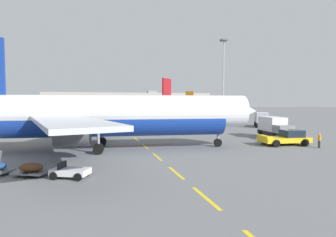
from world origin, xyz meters
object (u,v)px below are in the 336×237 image
at_px(pushback_tug, 286,138).
at_px(fuel_service_truck, 261,119).
at_px(airliner_far_center, 187,110).
at_px(catering_truck, 274,127).
at_px(ground_crew_worker, 319,140).
at_px(apron_light_mast_far, 223,70).
at_px(baggage_train, 32,169).
at_px(airliner_foreground, 113,115).
at_px(airliner_mid_left, 166,108).

xyz_separation_m(pushback_tug, fuel_service_truck, (11.82, 23.77, 0.74)).
relative_size(airliner_far_center, catering_truck, 3.61).
distance_m(ground_crew_worker, apron_light_mast_far, 52.83).
height_order(airliner_far_center, baggage_train, airliner_far_center).
height_order(airliner_foreground, baggage_train, airliner_foreground).
bearing_deg(pushback_tug, baggage_train, -163.27).
xyz_separation_m(airliner_mid_left, catering_truck, (-1.24, -69.46, -1.34)).
bearing_deg(apron_light_mast_far, fuel_service_truck, -94.75).
relative_size(airliner_far_center, apron_light_mast_far, 1.11).
relative_size(airliner_mid_left, ground_crew_worker, 13.15).
xyz_separation_m(airliner_foreground, apron_light_mast_far, (35.04, 44.59, 10.77)).
bearing_deg(baggage_train, apron_light_mast_far, 52.88).
xyz_separation_m(airliner_foreground, airliner_mid_left, (25.35, 73.72, -0.96)).
distance_m(fuel_service_truck, baggage_train, 51.15).
bearing_deg(airliner_far_center, airliner_mid_left, 84.03).
distance_m(airliner_foreground, fuel_service_truck, 39.70).
bearing_deg(airliner_foreground, apron_light_mast_far, 51.84).
distance_m(catering_truck, apron_light_mast_far, 43.78).
height_order(pushback_tug, airliner_mid_left, airliner_mid_left).
height_order(pushback_tug, catering_truck, catering_truck).
relative_size(catering_truck, apron_light_mast_far, 0.31).
xyz_separation_m(baggage_train, ground_crew_worker, (30.20, 5.33, 0.47)).
bearing_deg(airliner_far_center, baggage_train, -120.43).
bearing_deg(pushback_tug, airliner_far_center, 89.65).
distance_m(airliner_far_center, apron_light_mast_far, 18.96).
height_order(airliner_foreground, apron_light_mast_far, apron_light_mast_far).
height_order(catering_truck, apron_light_mast_far, apron_light_mast_far).
relative_size(airliner_mid_left, baggage_train, 2.70).
relative_size(airliner_foreground, pushback_tug, 5.61).
distance_m(airliner_far_center, baggage_train, 55.69).
xyz_separation_m(airliner_mid_left, apron_light_mast_far, (9.70, -29.13, 11.73)).
distance_m(pushback_tug, airliner_mid_left, 75.91).
bearing_deg(fuel_service_truck, ground_crew_worker, -109.60).
height_order(airliner_foreground, fuel_service_truck, airliner_foreground).
distance_m(pushback_tug, baggage_train, 29.17).
xyz_separation_m(airliner_far_center, catering_truck, (2.55, -33.24, -1.78)).
relative_size(airliner_mid_left, apron_light_mast_far, 0.97).
distance_m(airliner_far_center, ground_crew_worker, 42.74).
distance_m(airliner_foreground, baggage_train, 12.83).
xyz_separation_m(airliner_mid_left, fuel_service_truck, (7.80, -52.00, -1.34)).
xyz_separation_m(catering_truck, baggage_train, (-30.72, -14.71, -1.12)).
height_order(airliner_foreground, pushback_tug, airliner_foreground).
xyz_separation_m(airliner_foreground, fuel_service_truck, (33.14, 21.72, -2.30)).
distance_m(airliner_foreground, airliner_mid_left, 77.97).
xyz_separation_m(airliner_far_center, baggage_train, (-28.17, -47.95, -2.90)).
bearing_deg(airliner_foreground, fuel_service_truck, 33.24).
bearing_deg(pushback_tug, airliner_mid_left, 86.96).
bearing_deg(ground_crew_worker, baggage_train, -169.99).
bearing_deg(fuel_service_truck, pushback_tug, -116.44).
relative_size(airliner_foreground, airliner_mid_left, 1.53).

